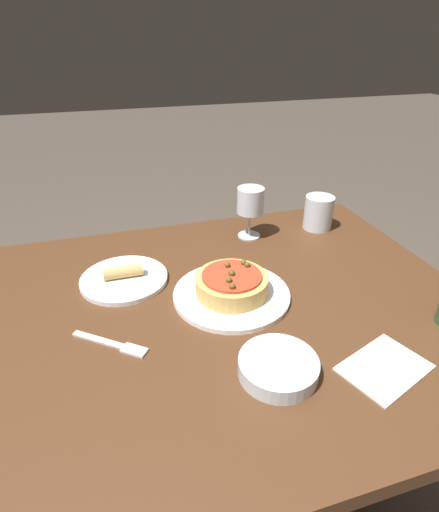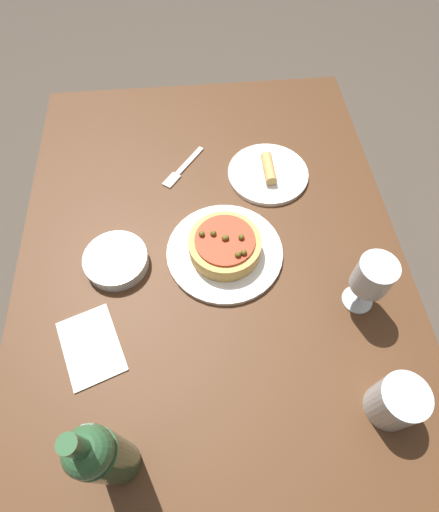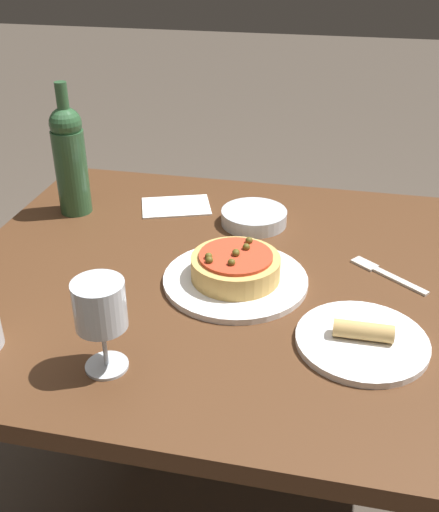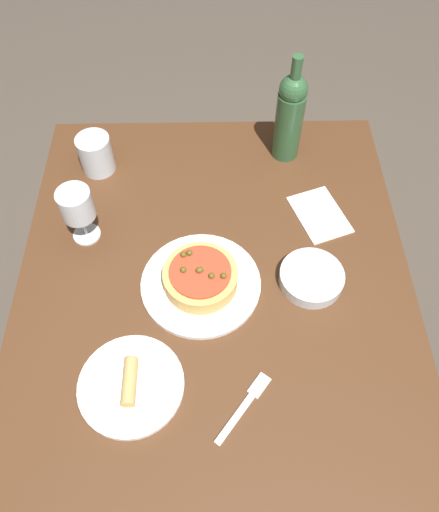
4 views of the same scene
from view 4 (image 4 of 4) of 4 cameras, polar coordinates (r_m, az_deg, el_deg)
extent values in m
plane|color=#4C4238|center=(1.79, -0.37, -16.78)|extent=(14.00, 14.00, 0.00)
cube|color=#4C2D19|center=(1.12, -0.57, -5.64)|extent=(1.17, 0.90, 0.03)
cylinder|color=#4C2D19|center=(1.77, -13.42, 3.61)|extent=(0.06, 0.06, 0.71)
cylinder|color=#4C2D19|center=(1.77, 12.05, 3.99)|extent=(0.06, 0.06, 0.71)
cylinder|color=white|center=(1.12, -2.22, -3.21)|extent=(0.27, 0.27, 0.01)
cylinder|color=tan|center=(1.10, -2.26, -2.48)|extent=(0.17, 0.17, 0.04)
cylinder|color=red|center=(1.08, -2.30, -1.80)|extent=(0.14, 0.14, 0.01)
sphere|color=brown|center=(1.07, -2.44, -1.63)|extent=(0.01, 0.01, 0.01)
sphere|color=brown|center=(1.07, 0.39, -2.27)|extent=(0.01, 0.01, 0.01)
sphere|color=brown|center=(1.10, -3.53, 0.37)|extent=(0.01, 0.01, 0.01)
sphere|color=brown|center=(1.07, -1.00, -2.26)|extent=(0.01, 0.01, 0.01)
sphere|color=brown|center=(1.08, -4.24, -1.58)|extent=(0.01, 0.01, 0.01)
sphere|color=brown|center=(1.07, -2.28, -1.60)|extent=(0.01, 0.01, 0.01)
sphere|color=brown|center=(1.10, -4.22, 0.18)|extent=(0.01, 0.01, 0.01)
cylinder|color=silver|center=(1.25, -14.97, 2.40)|extent=(0.07, 0.07, 0.00)
cylinder|color=silver|center=(1.22, -15.36, 3.49)|extent=(0.01, 0.01, 0.07)
cylinder|color=silver|center=(1.16, -16.15, 5.69)|extent=(0.08, 0.08, 0.07)
cylinder|color=#2D5633|center=(1.34, 7.80, 14.54)|extent=(0.07, 0.07, 0.19)
sphere|color=#2D5633|center=(1.27, 8.39, 18.33)|extent=(0.07, 0.07, 0.07)
cylinder|color=#2D5633|center=(1.24, 8.71, 20.25)|extent=(0.03, 0.03, 0.07)
cylinder|color=silver|center=(1.35, -14.01, 11.24)|extent=(0.09, 0.09, 0.10)
cylinder|color=silver|center=(1.14, 10.39, -2.46)|extent=(0.14, 0.14, 0.03)
cube|color=beige|center=(1.01, 1.69, -18.14)|extent=(0.10, 0.08, 0.00)
cube|color=beige|center=(1.03, 4.49, -14.54)|extent=(0.06, 0.05, 0.00)
cylinder|color=white|center=(1.04, -10.15, -14.34)|extent=(0.21, 0.21, 0.01)
cylinder|color=tan|center=(1.02, -10.32, -13.95)|extent=(0.09, 0.03, 0.03)
cube|color=white|center=(1.27, 11.30, 4.67)|extent=(0.18, 0.16, 0.00)
camera|label=1|loc=(0.87, 51.09, 3.14)|focal=28.00mm
camera|label=2|loc=(1.08, 0.36, 46.63)|focal=28.00mm
camera|label=3|loc=(1.11, -61.60, 6.10)|focal=42.00mm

